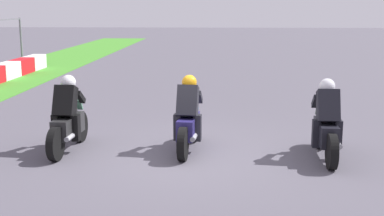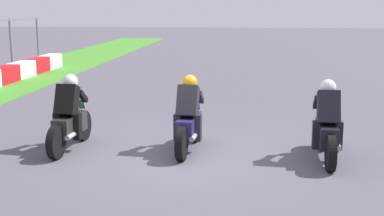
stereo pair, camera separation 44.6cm
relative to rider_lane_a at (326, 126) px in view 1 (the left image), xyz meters
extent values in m
plane|color=#524F59|center=(0.09, 2.57, -0.62)|extent=(120.00, 120.00, 0.00)
cube|color=white|center=(10.17, 10.43, -0.30)|extent=(1.52, 0.60, 0.64)
cube|color=red|center=(11.72, 10.43, -0.30)|extent=(1.52, 0.60, 0.64)
cube|color=white|center=(13.27, 10.43, -0.30)|extent=(1.52, 0.60, 0.64)
cylinder|color=slate|center=(14.74, 11.57, 0.53)|extent=(0.10, 0.10, 2.30)
cylinder|color=black|center=(0.70, -0.02, -0.30)|extent=(0.64, 0.16, 0.64)
cylinder|color=black|center=(-0.70, 0.03, -0.30)|extent=(0.64, 0.16, 0.64)
cube|color=black|center=(0.00, 0.00, -0.12)|extent=(1.11, 0.36, 0.40)
ellipsoid|color=black|center=(0.10, 0.00, 0.18)|extent=(0.49, 0.32, 0.24)
cube|color=red|center=(-0.51, 0.02, -0.10)|extent=(0.07, 0.16, 0.08)
cylinder|color=#A5A5AD|center=(-0.35, -0.15, -0.25)|extent=(0.42, 0.12, 0.10)
cube|color=black|center=(-0.10, 0.01, 0.40)|extent=(0.50, 0.42, 0.66)
sphere|color=silver|center=(0.12, 0.00, 0.74)|extent=(0.31, 0.31, 0.30)
cube|color=slate|center=(0.50, -0.02, 0.22)|extent=(0.16, 0.27, 0.23)
cube|color=black|center=(-0.11, 0.21, -0.12)|extent=(0.19, 0.15, 0.52)
cube|color=black|center=(-0.12, -0.19, -0.12)|extent=(0.19, 0.15, 0.52)
cube|color=black|center=(0.29, 0.17, 0.42)|extent=(0.39, 0.11, 0.31)
cube|color=black|center=(0.28, -0.19, 0.42)|extent=(0.39, 0.11, 0.31)
cylinder|color=black|center=(1.07, 2.56, -0.30)|extent=(0.65, 0.20, 0.64)
cylinder|color=black|center=(-0.33, 2.69, -0.30)|extent=(0.65, 0.20, 0.64)
cube|color=navy|center=(0.37, 2.63, -0.12)|extent=(1.12, 0.42, 0.40)
ellipsoid|color=navy|center=(0.47, 2.62, 0.18)|extent=(0.50, 0.34, 0.24)
cube|color=red|center=(-0.14, 2.67, -0.10)|extent=(0.07, 0.16, 0.08)
cylinder|color=#A5A5AD|center=(0.01, 2.50, -0.25)|extent=(0.43, 0.14, 0.10)
cube|color=#222228|center=(0.27, 2.64, 0.40)|extent=(0.52, 0.44, 0.66)
sphere|color=orange|center=(0.49, 2.62, 0.74)|extent=(0.33, 0.33, 0.30)
cube|color=teal|center=(0.87, 2.58, 0.22)|extent=(0.18, 0.27, 0.23)
cube|color=#222228|center=(0.27, 2.84, -0.12)|extent=(0.19, 0.16, 0.52)
cube|color=#222228|center=(0.23, 2.44, -0.12)|extent=(0.19, 0.16, 0.52)
cube|color=#222228|center=(0.67, 2.78, 0.42)|extent=(0.39, 0.13, 0.31)
cube|color=#222228|center=(0.63, 2.42, 0.42)|extent=(0.39, 0.13, 0.31)
cylinder|color=black|center=(0.94, 4.97, -0.30)|extent=(0.65, 0.18, 0.64)
cylinder|color=black|center=(-0.46, 5.06, -0.30)|extent=(0.65, 0.18, 0.64)
cube|color=#262626|center=(0.24, 5.01, -0.12)|extent=(1.12, 0.38, 0.40)
ellipsoid|color=#262626|center=(0.34, 5.01, 0.18)|extent=(0.50, 0.33, 0.24)
cube|color=red|center=(-0.27, 5.04, -0.10)|extent=(0.07, 0.16, 0.08)
cylinder|color=#A5A5AD|center=(-0.12, 4.88, -0.25)|extent=(0.43, 0.12, 0.10)
cube|color=black|center=(0.14, 5.02, 0.40)|extent=(0.51, 0.43, 0.66)
sphere|color=silver|center=(0.36, 5.01, 0.74)|extent=(0.32, 0.32, 0.30)
cube|color=#579474|center=(0.74, 4.99, 0.22)|extent=(0.17, 0.27, 0.23)
cube|color=black|center=(0.13, 5.22, -0.12)|extent=(0.19, 0.15, 0.52)
cube|color=black|center=(0.11, 4.82, -0.12)|extent=(0.19, 0.15, 0.52)
cube|color=black|center=(0.53, 5.18, 0.42)|extent=(0.39, 0.12, 0.31)
cube|color=black|center=(0.51, 4.82, 0.42)|extent=(0.39, 0.12, 0.31)
camera|label=1|loc=(-9.50, 2.03, 2.22)|focal=47.83mm
camera|label=2|loc=(-9.46, 1.58, 2.22)|focal=47.83mm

